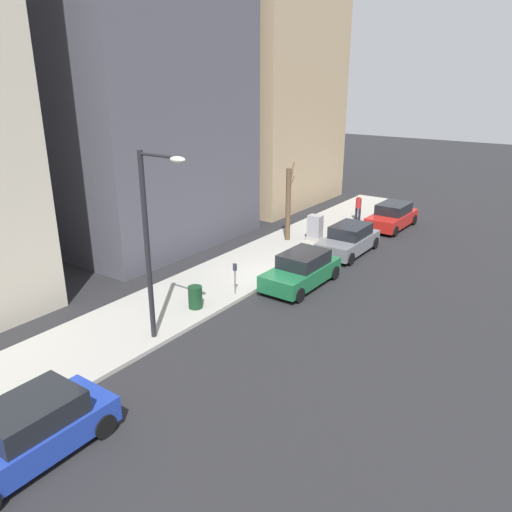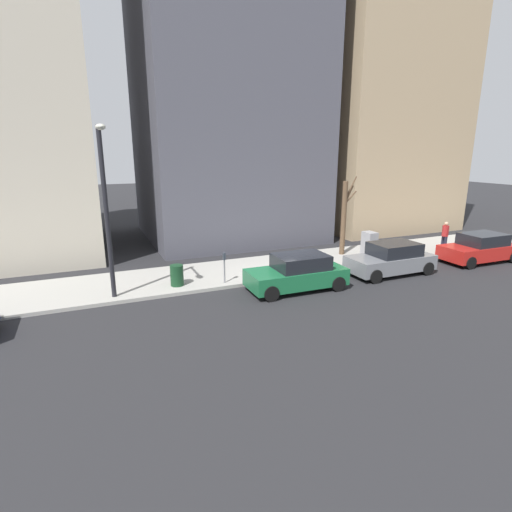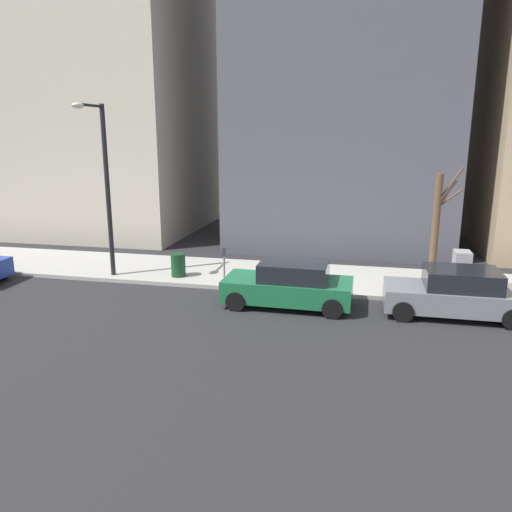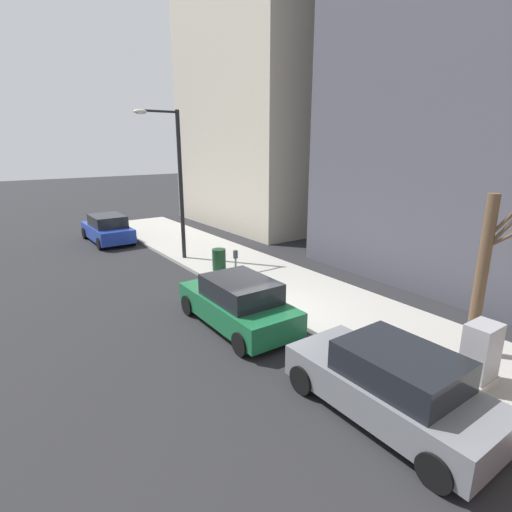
{
  "view_description": "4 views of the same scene",
  "coord_description": "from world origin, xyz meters",
  "px_view_note": "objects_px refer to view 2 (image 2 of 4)",
  "views": [
    {
      "loc": [
        -11.42,
        17.94,
        8.77
      ],
      "look_at": [
        1.28,
        -0.05,
        0.87
      ],
      "focal_mm": 35.0,
      "sensor_mm": 36.0,
      "label": 1
    },
    {
      "loc": [
        -15.37,
        7.95,
        5.77
      ],
      "look_at": [
        1.52,
        0.7,
        0.89
      ],
      "focal_mm": 28.0,
      "sensor_mm": 36.0,
      "label": 2
    },
    {
      "loc": [
        -16.83,
        -2.3,
        5.58
      ],
      "look_at": [
        1.26,
        1.61,
        1.03
      ],
      "focal_mm": 35.0,
      "sensor_mm": 36.0,
      "label": 3
    },
    {
      "loc": [
        -7.14,
        -9.25,
        5.26
      ],
      "look_at": [
        1.25,
        2.48,
        1.19
      ],
      "focal_mm": 28.0,
      "sensor_mm": 36.0,
      "label": 4
    }
  ],
  "objects_px": {
    "streetlamp": "(105,200)",
    "office_block_center": "(223,58)",
    "parking_meter": "(224,264)",
    "parked_car_grey": "(391,259)",
    "parked_car_green": "(297,273)",
    "utility_box": "(369,245)",
    "parked_car_red": "(480,248)",
    "bare_tree": "(344,217)",
    "office_tower_left": "(376,72)",
    "pedestrian_near_meter": "(445,234)",
    "trash_bin": "(177,275)"
  },
  "relations": [
    {
      "from": "parked_car_grey",
      "to": "parked_car_red",
      "type": "bearing_deg",
      "value": -91.54
    },
    {
      "from": "parked_car_grey",
      "to": "office_tower_left",
      "type": "height_order",
      "value": "office_tower_left"
    },
    {
      "from": "parking_meter",
      "to": "office_block_center",
      "type": "distance_m",
      "value": 15.21
    },
    {
      "from": "trash_bin",
      "to": "pedestrian_near_meter",
      "type": "height_order",
      "value": "pedestrian_near_meter"
    },
    {
      "from": "parking_meter",
      "to": "office_block_center",
      "type": "bearing_deg",
      "value": -19.67
    },
    {
      "from": "parking_meter",
      "to": "bare_tree",
      "type": "height_order",
      "value": "bare_tree"
    },
    {
      "from": "office_block_center",
      "to": "parked_car_grey",
      "type": "bearing_deg",
      "value": -160.61
    },
    {
      "from": "trash_bin",
      "to": "office_tower_left",
      "type": "relative_size",
      "value": 0.04
    },
    {
      "from": "office_block_center",
      "to": "trash_bin",
      "type": "bearing_deg",
      "value": 150.16
    },
    {
      "from": "parked_car_red",
      "to": "office_block_center",
      "type": "bearing_deg",
      "value": 41.13
    },
    {
      "from": "utility_box",
      "to": "pedestrian_near_meter",
      "type": "xyz_separation_m",
      "value": [
        -0.26,
        -5.18,
        0.24
      ]
    },
    {
      "from": "parked_car_green",
      "to": "utility_box",
      "type": "distance_m",
      "value": 6.28
    },
    {
      "from": "parked_car_green",
      "to": "bare_tree",
      "type": "bearing_deg",
      "value": -51.68
    },
    {
      "from": "streetlamp",
      "to": "parked_car_green",
      "type": "bearing_deg",
      "value": -101.56
    },
    {
      "from": "parking_meter",
      "to": "office_tower_left",
      "type": "bearing_deg",
      "value": -56.98
    },
    {
      "from": "parking_meter",
      "to": "trash_bin",
      "type": "xyz_separation_m",
      "value": [
        0.45,
        1.99,
        -0.38
      ]
    },
    {
      "from": "parked_car_red",
      "to": "utility_box",
      "type": "relative_size",
      "value": 2.96
    },
    {
      "from": "parked_car_grey",
      "to": "parked_car_green",
      "type": "bearing_deg",
      "value": 91.81
    },
    {
      "from": "parked_car_red",
      "to": "trash_bin",
      "type": "xyz_separation_m",
      "value": [
        2.06,
        15.75,
        -0.14
      ]
    },
    {
      "from": "parking_meter",
      "to": "office_tower_left",
      "type": "relative_size",
      "value": 0.06
    },
    {
      "from": "bare_tree",
      "to": "pedestrian_near_meter",
      "type": "distance_m",
      "value": 6.27
    },
    {
      "from": "parked_car_green",
      "to": "bare_tree",
      "type": "relative_size",
      "value": 0.99
    },
    {
      "from": "trash_bin",
      "to": "pedestrian_near_meter",
      "type": "distance_m",
      "value": 15.63
    },
    {
      "from": "parked_car_grey",
      "to": "bare_tree",
      "type": "bearing_deg",
      "value": 3.43
    },
    {
      "from": "streetlamp",
      "to": "bare_tree",
      "type": "distance_m",
      "value": 12.6
    },
    {
      "from": "parked_car_grey",
      "to": "parking_meter",
      "type": "distance_m",
      "value": 8.04
    },
    {
      "from": "utility_box",
      "to": "streetlamp",
      "type": "bearing_deg",
      "value": 94.46
    },
    {
      "from": "utility_box",
      "to": "parking_meter",
      "type": "bearing_deg",
      "value": 95.74
    },
    {
      "from": "parked_car_grey",
      "to": "bare_tree",
      "type": "xyz_separation_m",
      "value": [
        3.63,
        0.23,
        1.52
      ]
    },
    {
      "from": "bare_tree",
      "to": "parked_car_grey",
      "type": "bearing_deg",
      "value": -176.38
    },
    {
      "from": "parked_car_green",
      "to": "streetlamp",
      "type": "bearing_deg",
      "value": 79.3
    },
    {
      "from": "office_tower_left",
      "to": "office_block_center",
      "type": "distance_m",
      "value": 11.77
    },
    {
      "from": "bare_tree",
      "to": "pedestrian_near_meter",
      "type": "xyz_separation_m",
      "value": [
        -1.56,
        -5.96,
        -1.17
      ]
    },
    {
      "from": "streetlamp",
      "to": "parked_car_red",
      "type": "bearing_deg",
      "value": -94.51
    },
    {
      "from": "streetlamp",
      "to": "bare_tree",
      "type": "height_order",
      "value": "streetlamp"
    },
    {
      "from": "bare_tree",
      "to": "office_block_center",
      "type": "height_order",
      "value": "office_block_center"
    },
    {
      "from": "parked_car_grey",
      "to": "trash_bin",
      "type": "height_order",
      "value": "parked_car_grey"
    },
    {
      "from": "parking_meter",
      "to": "office_block_center",
      "type": "xyz_separation_m",
      "value": [
        10.41,
        -3.72,
        10.45
      ]
    },
    {
      "from": "parked_car_grey",
      "to": "office_block_center",
      "type": "bearing_deg",
      "value": 19.2
    },
    {
      "from": "parked_car_green",
      "to": "parking_meter",
      "type": "bearing_deg",
      "value": 59.29
    },
    {
      "from": "trash_bin",
      "to": "office_block_center",
      "type": "bearing_deg",
      "value": -29.84
    },
    {
      "from": "trash_bin",
      "to": "office_block_center",
      "type": "height_order",
      "value": "office_block_center"
    },
    {
      "from": "parked_car_grey",
      "to": "streetlamp",
      "type": "distance_m",
      "value": 12.98
    },
    {
      "from": "streetlamp",
      "to": "office_block_center",
      "type": "relative_size",
      "value": 0.28
    },
    {
      "from": "parked_car_green",
      "to": "parked_car_grey",
      "type": "bearing_deg",
      "value": -87.14
    },
    {
      "from": "utility_box",
      "to": "bare_tree",
      "type": "bearing_deg",
      "value": 30.76
    },
    {
      "from": "parked_car_red",
      "to": "parking_meter",
      "type": "bearing_deg",
      "value": 84.59
    },
    {
      "from": "pedestrian_near_meter",
      "to": "office_tower_left",
      "type": "xyz_separation_m",
      "value": [
        9.47,
        -1.86,
        10.29
      ]
    },
    {
      "from": "bare_tree",
      "to": "trash_bin",
      "type": "distance_m",
      "value": 9.95
    },
    {
      "from": "office_block_center",
      "to": "office_tower_left",
      "type": "bearing_deg",
      "value": -91.66
    }
  ]
}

